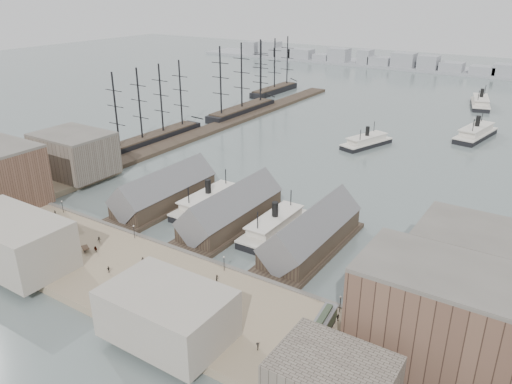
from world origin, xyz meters
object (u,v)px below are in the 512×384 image
Objects in this scene: ferry_docked_west at (209,201)px; horse_cart_center at (92,249)px; horse_cart_right at (185,310)px; tram at (323,325)px; horse_cart_left at (45,229)px.

horse_cart_center is at bearing -98.11° from ferry_docked_west.
ferry_docked_west reaches higher than horse_cart_right.
tram is 2.27× the size of horse_cart_left.
horse_cart_center is 37.46m from horse_cart_right.
ferry_docked_west reaches higher than horse_cart_center.
tram is at bearing -61.54° from horse_cart_center.
horse_cart_left is at bearing 175.24° from tram.
tram reaches higher than horse_cart_right.
ferry_docked_west is 2.70× the size of tram.
horse_cart_right is at bearing -166.65° from tram.
horse_cart_right is at bearing -74.24° from horse_cart_left.
horse_cart_center is at bearing 176.11° from tram.
horse_cart_right is at bearing -56.91° from ferry_docked_west.
horse_cart_right is (31.02, -47.60, 0.35)m from ferry_docked_west.
tram is 83.66m from horse_cart_left.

